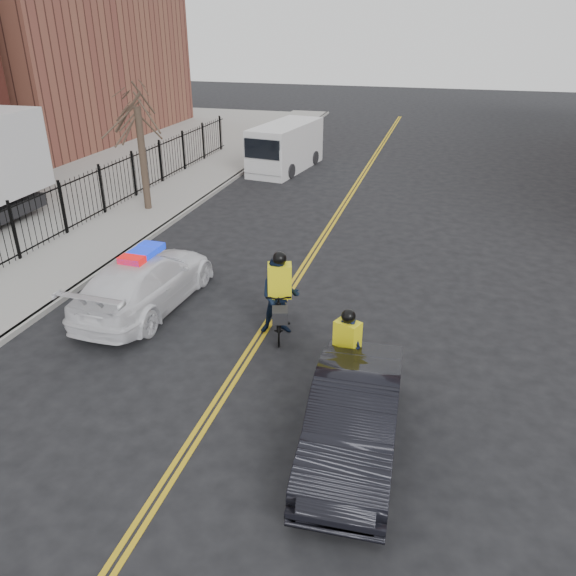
% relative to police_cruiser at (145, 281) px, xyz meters
% --- Properties ---
extents(ground, '(120.00, 120.00, 0.00)m').
position_rel_police_cruiser_xyz_m(ground, '(3.50, -2.37, -0.76)').
color(ground, black).
rests_on(ground, ground).
extents(center_line_left, '(0.10, 60.00, 0.01)m').
position_rel_police_cruiser_xyz_m(center_line_left, '(3.42, 5.63, -0.75)').
color(center_line_left, gold).
rests_on(center_line_left, ground).
extents(center_line_right, '(0.10, 60.00, 0.01)m').
position_rel_police_cruiser_xyz_m(center_line_right, '(3.58, 5.63, -0.75)').
color(center_line_right, gold).
rests_on(center_line_right, ground).
extents(sidewalk, '(3.00, 60.00, 0.15)m').
position_rel_police_cruiser_xyz_m(sidewalk, '(-4.00, 5.63, -0.68)').
color(sidewalk, gray).
rests_on(sidewalk, ground).
extents(curb, '(0.20, 60.00, 0.15)m').
position_rel_police_cruiser_xyz_m(curb, '(-2.50, 5.63, -0.68)').
color(curb, gray).
rests_on(curb, ground).
extents(iron_fence, '(0.12, 28.00, 2.00)m').
position_rel_police_cruiser_xyz_m(iron_fence, '(-5.50, 5.63, 0.24)').
color(iron_fence, black).
rests_on(iron_fence, ground).
extents(warehouse_far, '(14.00, 18.00, 14.00)m').
position_rel_police_cruiser_xyz_m(warehouse_far, '(-19.50, 21.63, 6.24)').
color(warehouse_far, brown).
rests_on(warehouse_far, ground).
extents(street_tree, '(3.20, 3.20, 4.80)m').
position_rel_police_cruiser_xyz_m(street_tree, '(-4.10, 7.63, 2.78)').
color(street_tree, '#392A21').
rests_on(street_tree, sidewalk).
extents(police_cruiser, '(2.27, 5.23, 1.66)m').
position_rel_police_cruiser_xyz_m(police_cruiser, '(0.00, 0.00, 0.00)').
color(police_cruiser, white).
rests_on(police_cruiser, ground).
extents(dark_sedan, '(1.75, 4.47, 1.45)m').
position_rel_police_cruiser_xyz_m(dark_sedan, '(6.41, -4.16, -0.03)').
color(dark_sedan, black).
rests_on(dark_sedan, ground).
extents(cargo_van, '(2.80, 5.82, 2.34)m').
position_rel_police_cruiser_xyz_m(cargo_van, '(-0.65, 15.97, 0.39)').
color(cargo_van, silver).
rests_on(cargo_van, ground).
extents(cyclist_near, '(1.40, 2.06, 1.92)m').
position_rel_police_cruiser_xyz_m(cyclist_near, '(5.95, -2.35, -0.09)').
color(cyclist_near, black).
rests_on(cyclist_near, ground).
extents(cyclist_far, '(1.21, 2.26, 2.20)m').
position_rel_police_cruiser_xyz_m(cyclist_far, '(3.93, -0.41, 0.11)').
color(cyclist_far, black).
rests_on(cyclist_far, ground).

